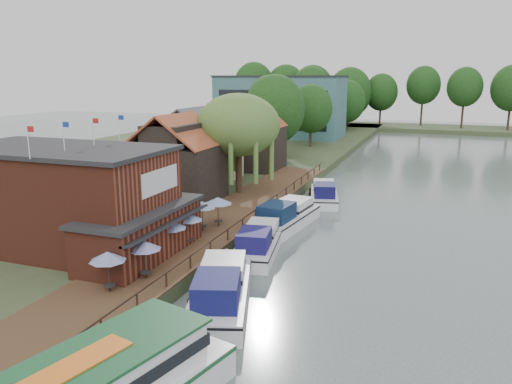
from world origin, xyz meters
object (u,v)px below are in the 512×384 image
(umbrella_3, at_px, (188,229))
(cruiser_3, at_px, (324,191))
(cruiser_0, at_px, (221,285))
(umbrella_0, at_px, (109,272))
(cottage_a, at_px, (177,158))
(umbrella_2, at_px, (171,237))
(cottage_c, at_px, (254,137))
(willow, at_px, (239,144))
(umbrella_4, at_px, (202,216))
(cottage_b, at_px, (196,144))
(umbrella_1, at_px, (145,259))
(cruiser_1, at_px, (259,239))
(pub, at_px, (84,200))
(umbrella_5, at_px, (218,211))
(hotel_block, at_px, (280,106))
(cruiser_2, at_px, (286,213))
(swan, at_px, (164,370))

(umbrella_3, distance_m, cruiser_3, 20.99)
(cruiser_0, bearing_deg, cruiser_3, 71.42)
(umbrella_0, bearing_deg, cottage_a, 108.69)
(umbrella_2, height_order, cruiser_0, umbrella_2)
(cruiser_3, bearing_deg, cottage_c, 124.31)
(willow, bearing_deg, umbrella_4, -80.12)
(cottage_b, relative_size, umbrella_4, 4.04)
(umbrella_3, height_order, cruiser_0, umbrella_3)
(umbrella_1, bearing_deg, umbrella_0, -110.37)
(cottage_a, xyz_separation_m, cruiser_1, (11.81, -9.08, -4.07))
(umbrella_0, distance_m, cruiser_1, 12.59)
(pub, relative_size, cottage_b, 2.08)
(cruiser_0, bearing_deg, pub, 146.79)
(umbrella_1, bearing_deg, cottage_c, 100.42)
(cottage_c, distance_m, cruiser_1, 30.37)
(cottage_c, distance_m, umbrella_3, 31.66)
(cruiser_0, bearing_deg, umbrella_4, 103.07)
(umbrella_2, relative_size, umbrella_5, 1.00)
(cottage_b, bearing_deg, hotel_block, 94.97)
(hotel_block, xyz_separation_m, cottage_c, (8.00, -37.00, -1.90))
(umbrella_5, height_order, cruiser_0, umbrella_5)
(cottage_c, bearing_deg, cottage_b, -113.96)
(hotel_block, relative_size, cruiser_1, 2.60)
(cottage_c, relative_size, umbrella_4, 3.58)
(cottage_c, xyz_separation_m, cruiser_2, (10.79, -20.88, -3.96))
(cottage_b, xyz_separation_m, cottage_c, (4.00, 9.00, 0.00))
(cottage_b, xyz_separation_m, cruiser_0, (15.76, -28.13, -3.93))
(hotel_block, height_order, umbrella_4, hotel_block)
(pub, distance_m, cruiser_1, 12.81)
(cottage_a, relative_size, cottage_b, 0.90)
(cottage_a, height_order, umbrella_0, cottage_a)
(umbrella_3, bearing_deg, cottage_c, 101.73)
(umbrella_1, xyz_separation_m, cruiser_0, (4.90, 0.17, -0.97))
(umbrella_2, height_order, cruiser_2, umbrella_2)
(pub, height_order, umbrella_1, pub)
(umbrella_3, height_order, swan, umbrella_3)
(willow, bearing_deg, cruiser_2, -43.35)
(umbrella_5, xyz_separation_m, cruiser_2, (4.34, 4.88, -1.00))
(cruiser_0, bearing_deg, umbrella_2, 125.21)
(pub, bearing_deg, swan, -40.15)
(cottage_b, height_order, swan, cottage_b)
(umbrella_5, distance_m, cruiser_0, 12.59)
(cottage_a, relative_size, cruiser_2, 0.82)
(willow, height_order, umbrella_2, willow)
(hotel_block, xyz_separation_m, umbrella_3, (14.41, -67.86, -4.86))
(umbrella_3, distance_m, cruiser_1, 5.33)
(cottage_c, xyz_separation_m, cruiser_3, (11.89, -10.63, -4.10))
(cruiser_3, bearing_deg, cottage_a, -160.91)
(umbrella_4, relative_size, umbrella_5, 1.00)
(umbrella_4, bearing_deg, umbrella_0, -89.29)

